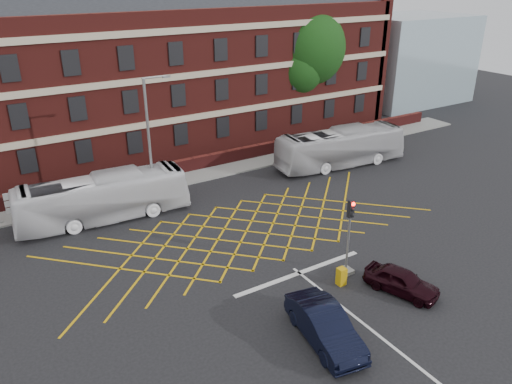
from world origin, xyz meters
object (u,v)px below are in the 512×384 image
deciduous_tree (305,53)px  utility_cabinet (341,276)px  bus_left (103,198)px  direction_signs (14,203)px  car_navy (325,326)px  street_lamp (152,165)px  car_maroon (402,281)px  traffic_light_near (348,244)px  bus_right (341,148)px

deciduous_tree → utility_cabinet: (-15.24, -23.70, -6.92)m
bus_left → direction_signs: 5.51m
car_navy → direction_signs: size_ratio=2.17×
bus_left → street_lamp: bearing=-83.6°
bus_left → direction_signs: size_ratio=4.94×
car_maroon → deciduous_tree: deciduous_tree is taller
bus_left → deciduous_tree: (23.34, 9.96, 5.88)m
utility_cabinet → direction_signs: bearing=128.7°
car_maroon → traffic_light_near: bearing=94.4°
bus_left → street_lamp: street_lamp is taller
street_lamp → deciduous_tree: bearing=26.4°
bus_right → utility_cabinet: bearing=146.0°
bus_right → direction_signs: (-24.22, 3.10, -0.17)m
deciduous_tree → bus_right: bearing=-110.9°
bus_left → direction_signs: bus_left is taller
car_maroon → direction_signs: direction_signs is taller
traffic_light_near → street_lamp: street_lamp is taller
bus_left → deciduous_tree: deciduous_tree is taller
bus_right → car_navy: 21.71m
bus_right → traffic_light_near: bearing=146.9°
direction_signs → car_maroon: bearing=-50.5°
car_maroon → traffic_light_near: 3.22m
bus_left → utility_cabinet: (8.10, -13.74, -1.04)m
bus_right → street_lamp: size_ratio=1.27×
street_lamp → bus_right: bearing=-2.6°
bus_right → direction_signs: bus_right is taller
bus_right → street_lamp: (-15.80, 0.73, 1.45)m
traffic_light_near → street_lamp: bearing=112.7°
car_navy → traffic_light_near: traffic_light_near is taller
deciduous_tree → traffic_light_near: 27.67m
car_navy → utility_cabinet: car_navy is taller
traffic_light_near → car_navy: bearing=-140.9°
bus_right → street_lamp: street_lamp is taller
car_navy → traffic_light_near: 5.72m
car_navy → direction_signs: bearing=126.2°
bus_left → street_lamp: 3.82m
bus_left → direction_signs: bearing=67.1°
utility_cabinet → car_maroon: bearing=-44.7°
car_navy → car_maroon: (5.55, 0.78, -0.15)m
deciduous_tree → direction_signs: (-28.24, -7.46, -6.01)m
bus_left → traffic_light_near: 15.87m
bus_left → car_maroon: size_ratio=2.90×
bus_left → street_lamp: (3.51, 0.13, 1.49)m
car_maroon → utility_cabinet: (-2.10, 2.08, -0.16)m
car_navy → deciduous_tree: (18.68, 26.56, 6.61)m
deciduous_tree → utility_cabinet: deciduous_tree is taller
street_lamp → bus_left: bearing=-177.8°
bus_right → street_lamp: 15.88m
car_navy → utility_cabinet: bearing=49.3°
car_maroon → direction_signs: size_ratio=1.70×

